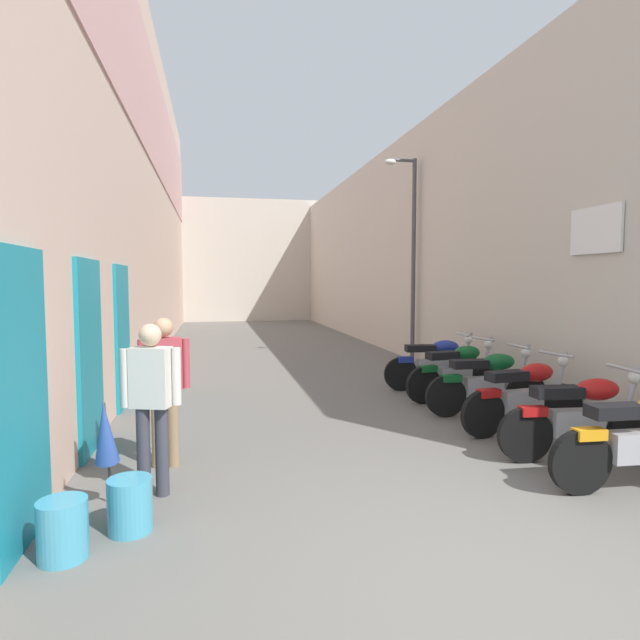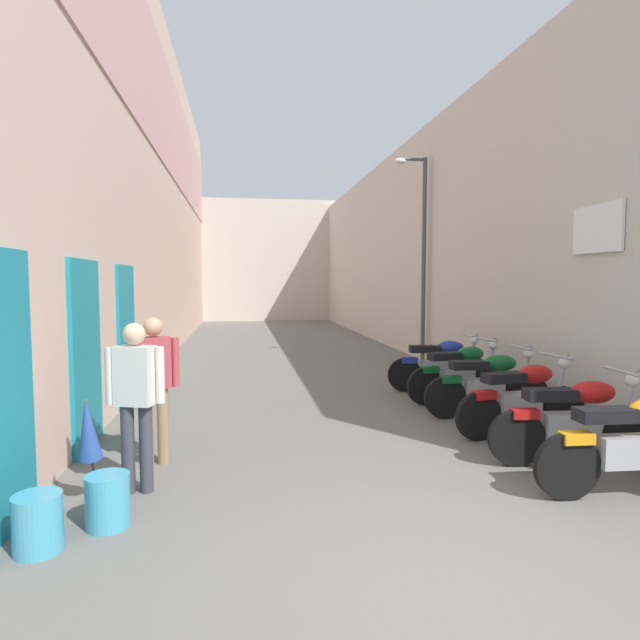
% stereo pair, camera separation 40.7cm
% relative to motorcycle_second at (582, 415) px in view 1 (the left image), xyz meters
% --- Properties ---
extents(ground_plane, '(39.14, 39.14, 0.00)m').
position_rel_motorcycle_second_xyz_m(ground_plane, '(-2.18, 7.58, -0.50)').
color(ground_plane, '#66635E').
extents(building_left, '(0.45, 23.14, 8.56)m').
position_rel_motorcycle_second_xyz_m(building_left, '(-5.49, 9.54, 3.82)').
color(building_left, beige).
rests_on(building_left, ground).
extents(building_right, '(0.45, 23.14, 5.68)m').
position_rel_motorcycle_second_xyz_m(building_right, '(1.14, 9.58, 2.34)').
color(building_right, beige).
rests_on(building_right, ground).
extents(building_far_end, '(9.24, 2.00, 6.00)m').
position_rel_motorcycle_second_xyz_m(building_far_end, '(-2.18, 22.15, 2.50)').
color(building_far_end, beige).
rests_on(building_far_end, ground).
extents(motorcycle_second, '(1.85, 0.58, 1.04)m').
position_rel_motorcycle_second_xyz_m(motorcycle_second, '(0.00, 0.00, 0.00)').
color(motorcycle_second, black).
rests_on(motorcycle_second, ground).
extents(motorcycle_third, '(1.84, 0.58, 1.04)m').
position_rel_motorcycle_second_xyz_m(motorcycle_third, '(-0.00, 1.05, 0.00)').
color(motorcycle_third, black).
rests_on(motorcycle_third, ground).
extents(motorcycle_fourth, '(1.85, 0.58, 1.04)m').
position_rel_motorcycle_second_xyz_m(motorcycle_fourth, '(0.00, 1.99, 0.00)').
color(motorcycle_fourth, black).
rests_on(motorcycle_fourth, ground).
extents(motorcycle_fifth, '(1.84, 0.58, 1.04)m').
position_rel_motorcycle_second_xyz_m(motorcycle_fifth, '(-0.00, 2.94, 0.00)').
color(motorcycle_fifth, black).
rests_on(motorcycle_fifth, ground).
extents(motorcycle_sixth, '(1.85, 0.58, 1.04)m').
position_rel_motorcycle_second_xyz_m(motorcycle_sixth, '(-0.00, 3.79, 0.00)').
color(motorcycle_sixth, black).
rests_on(motorcycle_sixth, ground).
extents(pedestrian_by_doorway, '(0.52, 0.29, 1.57)m').
position_rel_motorcycle_second_xyz_m(pedestrian_by_doorway, '(-4.45, -0.06, 0.42)').
color(pedestrian_by_doorway, '#383842').
rests_on(pedestrian_by_doorway, ground).
extents(pedestrian_mid_alley, '(0.52, 0.28, 1.57)m').
position_rel_motorcycle_second_xyz_m(pedestrian_mid_alley, '(-4.40, 0.72, 0.42)').
color(pedestrian_mid_alley, '#8C7251').
rests_on(pedestrian_mid_alley, ground).
extents(water_jug_near_door, '(0.34, 0.34, 0.42)m').
position_rel_motorcycle_second_xyz_m(water_jug_near_door, '(-4.95, -1.06, -0.29)').
color(water_jug_near_door, '#4299B7').
rests_on(water_jug_near_door, ground).
extents(water_jug_beside_first, '(0.34, 0.34, 0.42)m').
position_rel_motorcycle_second_xyz_m(water_jug_beside_first, '(-4.55, -0.73, -0.29)').
color(water_jug_beside_first, '#4299B7').
rests_on(water_jug_beside_first, ground).
extents(umbrella_leaning, '(0.20, 0.35, 0.97)m').
position_rel_motorcycle_second_xyz_m(umbrella_leaning, '(-4.79, -0.32, 0.18)').
color(umbrella_leaning, '#4C4C4C').
rests_on(umbrella_leaning, ground).
extents(street_lamp, '(0.79, 0.18, 4.82)m').
position_rel_motorcycle_second_xyz_m(street_lamp, '(0.70, 6.92, 2.31)').
color(street_lamp, '#47474C').
rests_on(street_lamp, ground).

